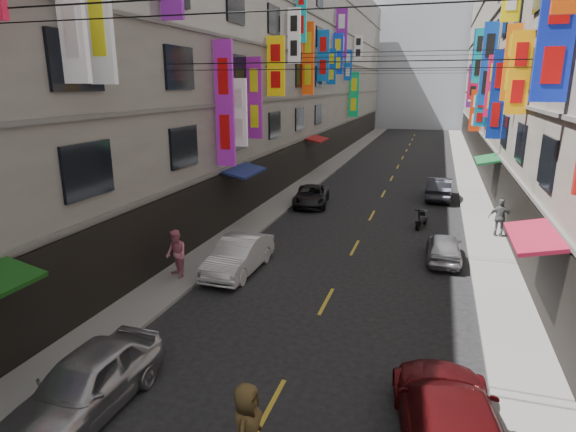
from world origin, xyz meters
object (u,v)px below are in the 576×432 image
Objects in this scene: car_left_mid at (239,255)px; car_right_mid at (444,247)px; pedestrian_lfar at (176,254)px; car_left_far at (311,196)px; car_right_near at (451,423)px; pedestrian_crossing at (247,428)px; car_left_near at (86,383)px; car_right_far at (440,188)px; scooter_far_right at (422,219)px; pedestrian_rfar at (500,218)px.

car_right_mid is (7.92, 3.79, -0.10)m from car_left_mid.
pedestrian_lfar is at bearing 26.36° from car_right_mid.
car_right_near is (8.00, -19.72, 0.14)m from car_left_far.
pedestrian_lfar reaches higher than pedestrian_crossing.
car_right_near is 2.72× the size of pedestrian_lfar.
car_left_far is 0.85× the size of car_right_near.
car_left_near is 4.21m from pedestrian_crossing.
pedestrian_crossing is at bearing -16.34° from pedestrian_lfar.
pedestrian_lfar is (-9.68, -17.28, 0.34)m from car_right_far.
scooter_far_right is 3.85m from pedestrian_rfar.
car_left_far is at bearing -9.65° from scooter_far_right.
pedestrian_crossing is (-3.71, -13.36, 0.34)m from car_right_mid.
pedestrian_rfar is (12.52, 9.30, -0.00)m from pedestrian_lfar.
car_left_far is 2.30× the size of pedestrian_crossing.
scooter_far_right is at bearing 53.00° from car_left_mid.
scooter_far_right is at bearing -11.39° from pedestrian_crossing.
car_left_near is at bearing -38.74° from pedestrian_lfar.
scooter_far_right is 0.41× the size of car_left_mid.
pedestrian_rfar is at bearing 58.81° from car_left_near.
car_left_near reaches higher than car_right_near.
pedestrian_rfar is (2.84, -7.98, 0.34)m from car_right_far.
car_right_far is 2.34× the size of pedestrian_rfar.
pedestrian_rfar is 1.00× the size of pedestrian_crossing.
scooter_far_right is 0.35× the size of car_right_near.
car_left_far is 2.31× the size of pedestrian_lfar.
pedestrian_lfar is (-8.83, -10.20, 0.62)m from scooter_far_right.
pedestrian_lfar reaches higher than car_right_near.
scooter_far_right is 7.14m from car_right_far.
car_right_far is at bearing -68.06° from pedestrian_rfar.
car_right_near is 4.12m from pedestrian_crossing.
car_right_mid is 4.86m from pedestrian_rfar.
car_right_far reaches higher than car_left_mid.
car_right_far is 2.34× the size of pedestrian_lfar.
pedestrian_lfar is at bearing -142.90° from car_left_mid.
pedestrian_lfar is at bearing 34.08° from pedestrian_crossing.
pedestrian_lfar is (-1.98, -1.44, 0.35)m from car_left_mid.
pedestrian_crossing is at bearing 72.40° from pedestrian_rfar.
pedestrian_rfar is at bearing 37.72° from car_left_mid.
car_right_near reaches higher than car_right_mid.
pedestrian_rfar is at bearing -23.17° from pedestrian_crossing.
pedestrian_crossing reaches higher than car_left_near.
pedestrian_rfar is at bearing 72.97° from pedestrian_lfar.
pedestrian_lfar is 10.22m from pedestrian_crossing.
car_left_far is at bearing -46.64° from car_right_mid.
car_left_mid is 11.74m from car_left_far.
car_left_mid is at bearing -98.33° from car_left_far.
car_right_mid is 1.90× the size of pedestrian_rfar.
car_right_near reaches higher than scooter_far_right.
car_left_mid is 11.30m from car_right_near.
pedestrian_rfar is at bearing -108.05° from car_right_near.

